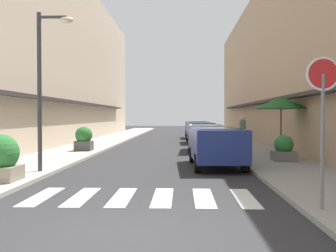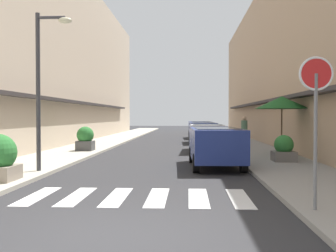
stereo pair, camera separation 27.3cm
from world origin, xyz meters
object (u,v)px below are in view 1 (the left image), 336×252
object	(u,v)px
parked_car_mid	(205,134)
round_street_sign	(323,93)
street_lamp	(45,74)
planter_corner	(0,158)
planter_midblock	(284,149)
planter_far	(84,139)
parked_car_far	(200,130)
parked_car_distant	(197,128)
cafe_umbrella	(281,103)
pedestrian_walking_near	(243,131)
parked_car_near	(216,143)

from	to	relation	value
parked_car_mid	round_street_sign	world-z (taller)	round_street_sign
street_lamp	planter_corner	size ratio (longest dim) A/B	3.96
planter_midblock	planter_far	bearing A→B (deg)	154.03
planter_corner	parked_car_far	bearing A→B (deg)	69.82
parked_car_distant	planter_midblock	distance (m)	18.23
parked_car_far	street_lamp	distance (m)	16.29
parked_car_far	street_lamp	size ratio (longest dim) A/B	0.77
cafe_umbrella	planter_corner	distance (m)	11.83
round_street_sign	parked_car_far	bearing A→B (deg)	93.99
cafe_umbrella	planter_corner	world-z (taller)	cafe_umbrella
round_street_sign	cafe_umbrella	size ratio (longest dim) A/B	1.09
parked_car_mid	planter_midblock	size ratio (longest dim) A/B	3.87
street_lamp	planter_midblock	bearing A→B (deg)	20.50
planter_far	pedestrian_walking_near	world-z (taller)	pedestrian_walking_near
planter_midblock	planter_corner	bearing A→B (deg)	-150.49
parked_car_near	cafe_umbrella	size ratio (longest dim) A/B	1.65
cafe_umbrella	pedestrian_walking_near	size ratio (longest dim) A/B	1.49
planter_far	parked_car_distant	bearing A→B (deg)	64.91
planter_corner	planter_midblock	size ratio (longest dim) A/B	1.24
cafe_umbrella	pedestrian_walking_near	distance (m)	4.47
planter_corner	planter_far	world-z (taller)	planter_corner
round_street_sign	planter_corner	bearing A→B (deg)	158.46
street_lamp	cafe_umbrella	distance (m)	10.16
planter_corner	planter_midblock	distance (m)	10.38
planter_midblock	planter_far	world-z (taller)	planter_far
planter_far	parked_car_far	bearing A→B (deg)	49.70
parked_car_distant	planter_midblock	world-z (taller)	parked_car_distant
parked_car_near	street_lamp	bearing A→B (deg)	-160.19
round_street_sign	planter_far	xyz separation A→B (m)	(-7.75, 12.58, -1.61)
parked_car_near	round_street_sign	size ratio (longest dim) A/B	1.51
parked_car_near	street_lamp	world-z (taller)	street_lamp
parked_car_mid	planter_corner	size ratio (longest dim) A/B	3.11
parked_car_far	cafe_umbrella	world-z (taller)	cafe_umbrella
parked_car_far	planter_midblock	xyz separation A→B (m)	(2.77, -11.93, -0.33)
round_street_sign	planter_far	bearing A→B (deg)	121.63
cafe_umbrella	planter_far	distance (m)	9.97
cafe_umbrella	planter_far	xyz separation A→B (m)	(-9.47, 2.58, -1.76)
parked_car_far	round_street_sign	bearing A→B (deg)	-86.01
cafe_umbrella	planter_midblock	world-z (taller)	cafe_umbrella
street_lamp	planter_midblock	distance (m)	9.40
parked_car_mid	street_lamp	distance (m)	10.62
parked_car_near	planter_corner	bearing A→B (deg)	-147.43
parked_car_mid	street_lamp	world-z (taller)	street_lamp
street_lamp	planter_far	world-z (taller)	street_lamp
parked_car_near	cafe_umbrella	world-z (taller)	cafe_umbrella
street_lamp	planter_corner	world-z (taller)	street_lamp
parked_car_far	planter_far	size ratio (longest dim) A/B	3.18
pedestrian_walking_near	street_lamp	bearing A→B (deg)	9.05
round_street_sign	planter_midblock	world-z (taller)	round_street_sign
parked_car_distant	cafe_umbrella	xyz separation A→B (m)	(3.12, -16.15, 1.57)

